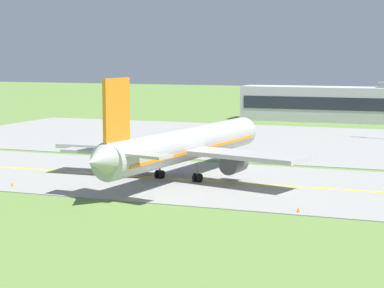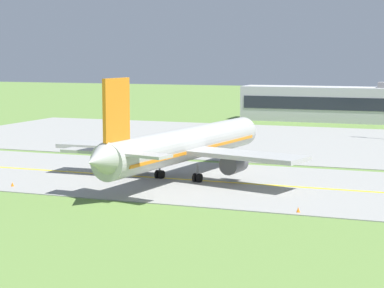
% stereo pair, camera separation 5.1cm
% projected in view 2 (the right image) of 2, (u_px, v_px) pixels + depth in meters
% --- Properties ---
extents(ground_plane, '(500.00, 500.00, 0.00)m').
position_uv_depth(ground_plane, '(182.00, 180.00, 87.06)').
color(ground_plane, olive).
extents(taxiway_strip, '(240.00, 28.00, 0.10)m').
position_uv_depth(taxiway_strip, '(182.00, 180.00, 87.05)').
color(taxiway_strip, gray).
rests_on(taxiway_strip, ground).
extents(apron_pad, '(140.00, 52.00, 0.10)m').
position_uv_depth(apron_pad, '(327.00, 143.00, 122.46)').
color(apron_pad, gray).
rests_on(apron_pad, ground).
extents(taxiway_centreline, '(220.00, 0.60, 0.01)m').
position_uv_depth(taxiway_centreline, '(182.00, 179.00, 87.04)').
color(taxiway_centreline, yellow).
rests_on(taxiway_centreline, taxiway_strip).
extents(airplane_lead, '(32.26, 39.64, 12.70)m').
position_uv_depth(airplane_lead, '(184.00, 145.00, 87.37)').
color(airplane_lead, '#ADADA8').
rests_on(airplane_lead, ground).
extents(terminal_building, '(46.13, 8.49, 8.99)m').
position_uv_depth(terminal_building, '(345.00, 104.00, 160.54)').
color(terminal_building, '#B2B2B7').
rests_on(terminal_building, ground).
extents(traffic_cone_near_edge, '(0.44, 0.44, 0.60)m').
position_uv_depth(traffic_cone_near_edge, '(12.00, 185.00, 82.37)').
color(traffic_cone_near_edge, orange).
rests_on(traffic_cone_near_edge, ground).
extents(traffic_cone_mid_edge, '(0.44, 0.44, 0.60)m').
position_uv_depth(traffic_cone_mid_edge, '(298.00, 210.00, 68.92)').
color(traffic_cone_mid_edge, orange).
rests_on(traffic_cone_mid_edge, ground).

